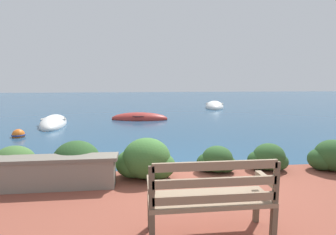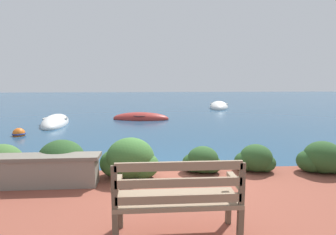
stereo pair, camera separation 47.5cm
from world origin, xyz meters
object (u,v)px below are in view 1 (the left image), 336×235
(park_bench, at_px, (211,196))
(rowboat_far, at_px, (214,107))
(rowboat_nearest, at_px, (54,124))
(rowboat_mid, at_px, (140,119))
(mooring_buoy, at_px, (18,135))

(park_bench, distance_m, rowboat_far, 16.38)
(park_bench, relative_size, rowboat_nearest, 0.42)
(rowboat_mid, xyz_separation_m, rowboat_far, (5.40, 5.20, 0.02))
(park_bench, xyz_separation_m, mooring_buoy, (-4.97, 6.83, -0.63))
(park_bench, bearing_deg, rowboat_nearest, 109.85)
(park_bench, height_order, rowboat_nearest, park_bench)
(rowboat_mid, relative_size, rowboat_far, 0.90)
(rowboat_nearest, bearing_deg, park_bench, 16.55)
(rowboat_far, bearing_deg, park_bench, 178.51)
(rowboat_mid, distance_m, mooring_buoy, 5.58)
(rowboat_mid, distance_m, rowboat_far, 7.50)
(rowboat_nearest, xyz_separation_m, rowboat_far, (9.19, 6.39, 0.01))
(park_bench, distance_m, rowboat_nearest, 10.38)
(rowboat_far, xyz_separation_m, mooring_buoy, (-9.61, -8.87, -0.00))
(rowboat_far, relative_size, mooring_buoy, 7.16)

